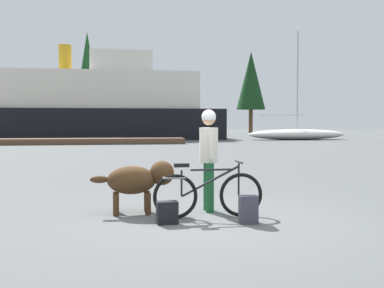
% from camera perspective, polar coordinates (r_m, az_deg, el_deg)
% --- Properties ---
extents(ground_plane, '(160.00, 160.00, 0.00)m').
position_cam_1_polar(ground_plane, '(7.31, 1.99, -9.47)').
color(ground_plane, '#595B5B').
extents(bicycle, '(1.80, 0.44, 0.91)m').
position_cam_1_polar(bicycle, '(7.42, 1.96, -6.23)').
color(bicycle, black).
rests_on(bicycle, ground_plane).
extents(person_cyclist, '(0.32, 0.53, 1.76)m').
position_cam_1_polar(person_cyclist, '(7.90, 2.09, -0.73)').
color(person_cyclist, '#19592D').
rests_on(person_cyclist, ground_plane).
extents(dog, '(1.41, 0.56, 0.89)m').
position_cam_1_polar(dog, '(7.80, -6.69, -4.41)').
color(dog, '#472D19').
rests_on(dog, ground_plane).
extents(backpack, '(0.30, 0.23, 0.42)m').
position_cam_1_polar(backpack, '(7.11, 7.03, -8.09)').
color(backpack, '#3F3F4C').
rests_on(backpack, ground_plane).
extents(handbag_pannier, '(0.33, 0.21, 0.35)m').
position_cam_1_polar(handbag_pannier, '(7.04, -3.12, -8.53)').
color(handbag_pannier, black).
rests_on(handbag_pannier, ground_plane).
extents(dock_pier, '(18.80, 2.07, 0.40)m').
position_cam_1_polar(dock_pier, '(32.58, -17.74, 0.30)').
color(dock_pier, brown).
rests_on(dock_pier, ground_plane).
extents(ferry_boat, '(22.01, 7.37, 8.24)m').
position_cam_1_polar(ferry_boat, '(41.62, -11.67, 4.55)').
color(ferry_boat, black).
rests_on(ferry_boat, ground_plane).
extents(sailboat_moored, '(8.66, 2.42, 9.21)m').
position_cam_1_polar(sailboat_moored, '(40.18, 12.93, 1.23)').
color(sailboat_moored, silver).
rests_on(sailboat_moored, ground_plane).
extents(pine_tree_center, '(3.48, 3.48, 10.12)m').
position_cam_1_polar(pine_tree_center, '(55.70, -8.21, 7.99)').
color(pine_tree_center, '#4C331E').
rests_on(pine_tree_center, ground_plane).
extents(pine_tree_far_right, '(3.53, 3.53, 10.12)m').
position_cam_1_polar(pine_tree_far_right, '(57.01, 7.35, 7.81)').
color(pine_tree_far_right, '#4C331E').
rests_on(pine_tree_far_right, ground_plane).
extents(pine_tree_mid_back, '(3.03, 3.03, 12.45)m').
position_cam_1_polar(pine_tree_mid_back, '(57.81, -12.88, 8.89)').
color(pine_tree_mid_back, '#4C331E').
rests_on(pine_tree_mid_back, ground_plane).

